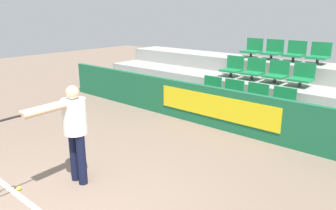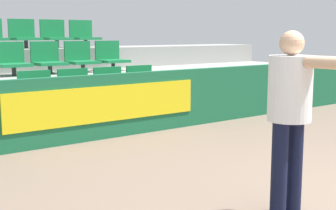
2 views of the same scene
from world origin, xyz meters
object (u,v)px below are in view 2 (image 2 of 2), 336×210
stadium_chair_4 (12,61)px  stadium_chair_1 (77,89)px  stadium_chair_5 (48,59)px  tennis_player (298,103)px  stadium_chair_10 (55,35)px  stadium_chair_0 (38,92)px  stadium_chair_6 (81,58)px  stadium_chair_7 (111,57)px  stadium_chair_9 (24,35)px  stadium_chair_2 (112,86)px  stadium_chair_3 (144,84)px  stadium_chair_11 (84,35)px

stadium_chair_4 → stadium_chair_1: bearing=-60.1°
stadium_chair_5 → tennis_player: 5.26m
stadium_chair_5 → stadium_chair_10: size_ratio=1.00×
stadium_chair_0 → stadium_chair_6: bearing=41.0°
stadium_chair_7 → stadium_chair_0: bearing=-149.9°
stadium_chair_0 → stadium_chair_9: (0.61, 2.13, 0.80)m
stadium_chair_4 → stadium_chair_10: stadium_chair_10 is taller
stadium_chair_7 → stadium_chair_10: bearing=119.9°
stadium_chair_2 → stadium_chair_4: stadium_chair_4 is taller
stadium_chair_0 → stadium_chair_10: stadium_chair_10 is taller
stadium_chair_4 → stadium_chair_7: same height
stadium_chair_1 → stadium_chair_3: same height
tennis_player → stadium_chair_7: bearing=71.0°
stadium_chair_5 → stadium_chair_2: bearing=-60.1°
stadium_chair_5 → stadium_chair_10: bearing=60.1°
stadium_chair_6 → stadium_chair_11: size_ratio=1.00×
stadium_chair_4 → stadium_chair_6: (1.22, 0.00, 0.00)m
stadium_chair_10 → stadium_chair_4: bearing=-139.0°
stadium_chair_1 → tennis_player: size_ratio=0.34×
stadium_chair_11 → stadium_chair_5: bearing=-139.0°
stadium_chair_0 → stadium_chair_11: bearing=49.3°
stadium_chair_9 → stadium_chair_3: bearing=-60.1°
stadium_chair_2 → stadium_chair_4: size_ratio=1.00×
stadium_chair_10 → stadium_chair_3: bearing=-74.0°
stadium_chair_11 → stadium_chair_4: bearing=-149.9°
stadium_chair_9 → stadium_chair_10: (0.61, 0.00, 0.00)m
stadium_chair_9 → stadium_chair_11: 1.22m
stadium_chair_1 → stadium_chair_2: size_ratio=1.00×
stadium_chair_6 → stadium_chair_3: bearing=-60.1°
stadium_chair_3 → stadium_chair_6: size_ratio=1.00×
stadium_chair_0 → stadium_chair_11: stadium_chair_11 is taller
stadium_chair_3 → stadium_chair_6: bearing=119.9°
stadium_chair_1 → stadium_chair_9: (0.00, 2.13, 0.80)m
stadium_chair_1 → stadium_chair_3: size_ratio=1.00×
stadium_chair_2 → stadium_chair_4: bearing=139.0°
stadium_chair_2 → stadium_chair_4: (-1.22, 1.06, 0.40)m
stadium_chair_1 → stadium_chair_10: 2.35m
stadium_chair_5 → stadium_chair_3: bearing=-41.0°
stadium_chair_5 → stadium_chair_7: bearing=0.0°
stadium_chair_1 → stadium_chair_11: stadium_chair_11 is taller
stadium_chair_0 → stadium_chair_7: stadium_chair_7 is taller
stadium_chair_4 → tennis_player: size_ratio=0.34×
stadium_chair_7 → tennis_player: tennis_player is taller
stadium_chair_0 → tennis_player: tennis_player is taller
stadium_chair_6 → stadium_chair_11: 1.29m
stadium_chair_5 → stadium_chair_9: bearing=90.0°
stadium_chair_0 → stadium_chair_3: same height
stadium_chair_0 → stadium_chair_3: bearing=0.0°
stadium_chair_3 → stadium_chair_5: size_ratio=1.00×
stadium_chair_3 → stadium_chair_9: (-1.22, 2.13, 0.80)m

